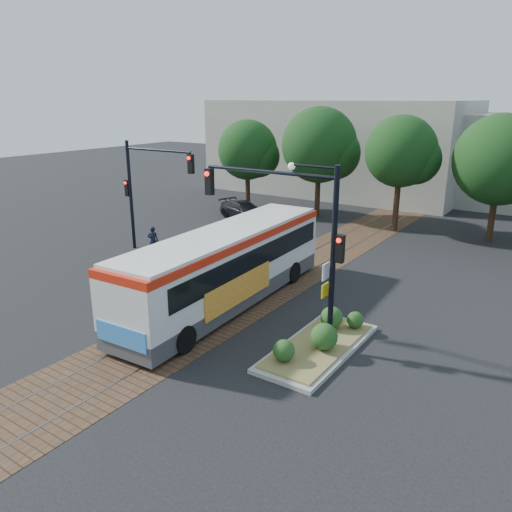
# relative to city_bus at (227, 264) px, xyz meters

# --- Properties ---
(ground) EXTENTS (120.00, 120.00, 0.00)m
(ground) POSITION_rel_city_bus_xyz_m (0.16, -0.50, -1.74)
(ground) COLOR black
(ground) RESTS_ON ground
(trackbed) EXTENTS (3.60, 40.00, 0.02)m
(trackbed) POSITION_rel_city_bus_xyz_m (0.16, 3.50, -1.74)
(trackbed) COLOR brown
(trackbed) RESTS_ON ground
(tree_row) EXTENTS (26.40, 5.60, 7.67)m
(tree_row) POSITION_rel_city_bus_xyz_m (1.37, 15.92, 3.11)
(tree_row) COLOR #382314
(tree_row) RESTS_ON ground
(warehouses) EXTENTS (40.00, 13.00, 8.00)m
(warehouses) POSITION_rel_city_bus_xyz_m (-0.37, 28.25, 2.07)
(warehouses) COLOR #ADA899
(warehouses) RESTS_ON ground
(city_bus) EXTENTS (3.03, 11.81, 3.13)m
(city_bus) POSITION_rel_city_bus_xyz_m (0.00, 0.00, 0.00)
(city_bus) COLOR #414143
(city_bus) RESTS_ON ground
(traffic_island) EXTENTS (2.20, 5.20, 1.13)m
(traffic_island) POSITION_rel_city_bus_xyz_m (4.98, -1.39, -1.42)
(traffic_island) COLOR gray
(traffic_island) RESTS_ON ground
(signal_pole_main) EXTENTS (5.49, 0.46, 6.00)m
(signal_pole_main) POSITION_rel_city_bus_xyz_m (4.02, -1.31, 2.41)
(signal_pole_main) COLOR black
(signal_pole_main) RESTS_ON ground
(signal_pole_left) EXTENTS (4.99, 0.34, 6.00)m
(signal_pole_left) POSITION_rel_city_bus_xyz_m (-8.21, 3.50, 2.12)
(signal_pole_left) COLOR black
(signal_pole_left) RESTS_ON ground
(officer) EXTENTS (0.69, 0.64, 1.59)m
(officer) POSITION_rel_city_bus_xyz_m (-7.45, 3.15, -0.95)
(officer) COLOR black
(officer) RESTS_ON ground
(parked_car) EXTENTS (4.59, 2.96, 1.24)m
(parked_car) POSITION_rel_city_bus_xyz_m (-8.34, 12.85, -1.13)
(parked_car) COLOR black
(parked_car) RESTS_ON ground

